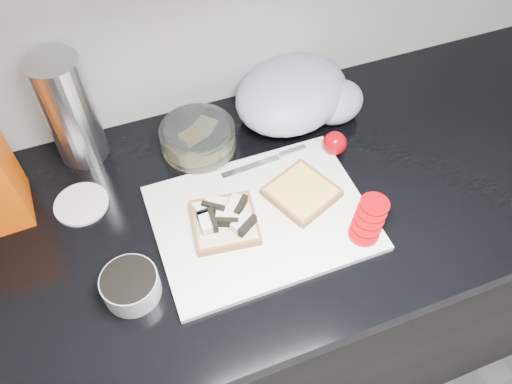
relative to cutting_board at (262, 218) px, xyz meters
The scene contains 13 objects.
base_cabinet 0.49m from the cutting_board, 148.43° to the left, with size 3.50×0.60×0.86m, color black.
countertop 0.11m from the cutting_board, 148.43° to the left, with size 3.50×0.64×0.04m, color black.
cutting_board is the anchor object (origin of this frame).
bread_left 0.07m from the cutting_board, behind, with size 0.14×0.14×0.04m.
bread_right 0.09m from the cutting_board, 11.95° to the left, with size 0.16×0.16×0.02m.
tomato_slices 0.20m from the cutting_board, 25.08° to the right, with size 0.12×0.11×0.02m.
knife 0.15m from the cutting_board, 58.07° to the left, with size 0.19×0.02×0.01m.
seed_tub 0.27m from the cutting_board, 166.21° to the right, with size 0.10×0.10×0.05m.
tub_lid 0.35m from the cutting_board, 153.54° to the left, with size 0.11×0.11×0.01m, color silver.
glass_bowl 0.22m from the cutting_board, 105.30° to the left, with size 0.16×0.16×0.07m.
steel_canister 0.43m from the cutting_board, 134.12° to the left, with size 0.10×0.10×0.24m, color #ABABB0.
grocery_bag 0.31m from the cutting_board, 53.66° to the left, with size 0.34×0.31×0.12m.
whole_tomatoes 0.24m from the cutting_board, 28.04° to the left, with size 0.05×0.05×0.05m.
Camera 1 is at (-0.12, 0.64, 1.68)m, focal length 35.00 mm.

